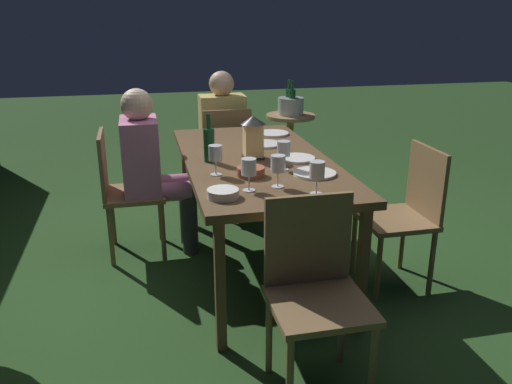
# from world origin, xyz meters

# --- Properties ---
(ground_plane) EXTENTS (16.00, 16.00, 0.00)m
(ground_plane) POSITION_xyz_m (0.00, 0.00, 0.00)
(ground_plane) COLOR #26471E
(dining_table) EXTENTS (1.82, 0.88, 0.76)m
(dining_table) POSITION_xyz_m (0.00, 0.00, 0.70)
(dining_table) COLOR brown
(dining_table) RESTS_ON ground
(chair_head_far) EXTENTS (0.40, 0.42, 0.87)m
(chair_head_far) POSITION_xyz_m (1.16, 0.00, 0.49)
(chair_head_far) COLOR brown
(chair_head_far) RESTS_ON ground
(person_in_mustard) EXTENTS (0.48, 0.38, 1.15)m
(person_in_mustard) POSITION_xyz_m (1.35, 0.00, 0.64)
(person_in_mustard) COLOR tan
(person_in_mustard) RESTS_ON ground
(chair_side_right_b) EXTENTS (0.42, 0.40, 0.87)m
(chair_side_right_b) POSITION_xyz_m (0.41, 0.83, 0.49)
(chair_side_right_b) COLOR brown
(chair_side_right_b) RESTS_ON ground
(person_in_pink) EXTENTS (0.38, 0.47, 1.15)m
(person_in_pink) POSITION_xyz_m (0.41, 0.64, 0.64)
(person_in_pink) COLOR #C675A3
(person_in_pink) RESTS_ON ground
(chair_head_near) EXTENTS (0.40, 0.42, 0.87)m
(chair_head_near) POSITION_xyz_m (-1.16, 0.00, 0.49)
(chair_head_near) COLOR brown
(chair_head_near) RESTS_ON ground
(chair_side_left_a) EXTENTS (0.42, 0.40, 0.87)m
(chair_side_left_a) POSITION_xyz_m (-0.41, -0.83, 0.49)
(chair_side_left_a) COLOR brown
(chair_side_left_a) RESTS_ON ground
(lantern_centerpiece) EXTENTS (0.15, 0.15, 0.27)m
(lantern_centerpiece) POSITION_xyz_m (-0.01, 0.02, 0.90)
(lantern_centerpiece) COLOR black
(lantern_centerpiece) RESTS_ON dining_table
(green_bottle_on_table) EXTENTS (0.07, 0.07, 0.29)m
(green_bottle_on_table) POSITION_xyz_m (-0.02, 0.29, 0.87)
(green_bottle_on_table) COLOR #144723
(green_bottle_on_table) RESTS_ON dining_table
(wine_glass_a) EXTENTS (0.08, 0.08, 0.17)m
(wine_glass_a) POSITION_xyz_m (-0.58, 0.02, 0.87)
(wine_glass_a) COLOR silver
(wine_glass_a) RESTS_ON dining_table
(wine_glass_b) EXTENTS (0.08, 0.08, 0.17)m
(wine_glass_b) POSITION_xyz_m (-0.29, -0.09, 0.87)
(wine_glass_b) COLOR silver
(wine_glass_b) RESTS_ON dining_table
(wine_glass_c) EXTENTS (0.08, 0.08, 0.17)m
(wine_glass_c) POSITION_xyz_m (-0.61, 0.18, 0.87)
(wine_glass_c) COLOR silver
(wine_glass_c) RESTS_ON dining_table
(wine_glass_d) EXTENTS (0.08, 0.08, 0.17)m
(wine_glass_d) POSITION_xyz_m (-0.30, 0.30, 0.87)
(wine_glass_d) COLOR silver
(wine_glass_d) RESTS_ON dining_table
(wine_glass_e) EXTENTS (0.08, 0.08, 0.17)m
(wine_glass_e) POSITION_xyz_m (-0.73, -0.14, 0.87)
(wine_glass_e) COLOR silver
(wine_glass_e) RESTS_ON dining_table
(plate_a) EXTENTS (0.23, 0.23, 0.01)m
(plate_a) POSITION_xyz_m (0.60, -0.26, 0.76)
(plate_a) COLOR white
(plate_a) RESTS_ON dining_table
(plate_b) EXTENTS (0.23, 0.23, 0.01)m
(plate_b) POSITION_xyz_m (0.30, -0.13, 0.76)
(plate_b) COLOR silver
(plate_b) RESTS_ON dining_table
(plate_c) EXTENTS (0.24, 0.24, 0.01)m
(plate_c) POSITION_xyz_m (-0.42, -0.24, 0.76)
(plate_c) COLOR white
(plate_c) RESTS_ON dining_table
(plate_d) EXTENTS (0.22, 0.22, 0.01)m
(plate_d) POSITION_xyz_m (-0.10, -0.23, 0.76)
(plate_d) COLOR white
(plate_d) RESTS_ON dining_table
(bowl_olives) EXTENTS (0.15, 0.15, 0.05)m
(bowl_olives) POSITION_xyz_m (-0.37, 0.11, 0.78)
(bowl_olives) COLOR #9E5138
(bowl_olives) RESTS_ON dining_table
(bowl_bread) EXTENTS (0.16, 0.16, 0.04)m
(bowl_bread) POSITION_xyz_m (-0.68, 0.32, 0.78)
(bowl_bread) COLOR silver
(bowl_bread) RESTS_ON dining_table
(side_table) EXTENTS (0.49, 0.49, 0.62)m
(side_table) POSITION_xyz_m (1.98, -0.81, 0.41)
(side_table) COLOR #9E7A51
(side_table) RESTS_ON ground
(ice_bucket) EXTENTS (0.26, 0.26, 0.34)m
(ice_bucket) POSITION_xyz_m (1.98, -0.81, 0.73)
(ice_bucket) COLOR #B2B7BF
(ice_bucket) RESTS_ON side_table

